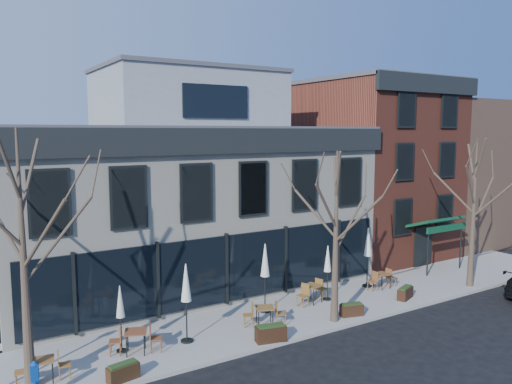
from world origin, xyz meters
TOP-DOWN VIEW (x-y plane):
  - ground at (0.00, 0.00)m, footprint 120.00×120.00m
  - sidewalk_front at (3.25, -2.15)m, footprint 33.50×4.70m
  - corner_building at (0.07, 5.07)m, footprint 18.39×10.39m
  - red_brick_building at (13.00, 4.98)m, footprint 8.20×11.78m
  - bg_building at (23.00, 6.00)m, footprint 12.00×12.00m
  - tree_corner at (-8.49, -3.20)m, footprint 3.93×3.98m
  - tree_mid at (3.01, -3.90)m, footprint 3.50×3.55m
  - tree_right at (12.01, -3.90)m, footprint 3.72×3.77m
  - call_box at (-8.49, -4.20)m, footprint 0.26×0.26m
  - cafe_set_0 at (-8.09, -2.96)m, footprint 1.72×0.77m
  - cafe_set_1 at (-4.96, -2.50)m, footprint 1.92×1.14m
  - cafe_set_2 at (0.28, -2.79)m, footprint 1.81×1.12m
  - cafe_set_3 at (3.61, -1.65)m, footprint 1.96×0.95m
  - cafe_set_5 at (7.89, -1.83)m, footprint 1.75×0.71m
  - umbrella_0 at (-5.36, -2.13)m, footprint 0.39×0.39m
  - umbrella_1 at (-3.04, -2.58)m, footprint 0.48×0.48m
  - umbrella_2 at (1.14, -1.49)m, footprint 0.48×0.48m
  - umbrella_3 at (4.44, -1.71)m, footprint 0.41×0.41m
  - umbrella_4 at (7.45, -1.23)m, footprint 0.48×0.48m
  - planter_0 at (-5.94, -4.20)m, footprint 1.06×0.57m
  - planter_1 at (-0.35, -4.20)m, footprint 1.22×0.71m
  - planter_2 at (4.01, -3.84)m, footprint 1.05×0.64m
  - planter_3 at (7.65, -3.54)m, footprint 1.11×0.75m

SIDE VIEW (x-z plane):
  - ground at x=0.00m, z-range 0.00..0.00m
  - sidewalk_front at x=3.25m, z-range 0.00..0.15m
  - planter_2 at x=4.01m, z-range 0.15..0.70m
  - planter_0 at x=-5.94m, z-range 0.15..0.71m
  - planter_3 at x=7.65m, z-range 0.15..0.73m
  - planter_1 at x=-0.35m, z-range 0.15..0.79m
  - cafe_set_0 at x=-8.09m, z-range 0.16..1.05m
  - cafe_set_5 at x=7.89m, z-range 0.16..1.09m
  - cafe_set_2 at x=0.28m, z-range 0.16..1.10m
  - cafe_set_1 at x=-4.96m, z-range 0.16..1.15m
  - cafe_set_3 at x=3.61m, z-range 0.16..1.17m
  - call_box at x=-8.49m, z-range 0.19..1.48m
  - umbrella_0 at x=-5.36m, z-range 0.65..3.07m
  - umbrella_3 at x=4.44m, z-range 0.68..3.26m
  - umbrella_1 at x=-3.04m, z-range 0.76..3.75m
  - umbrella_4 at x=7.45m, z-range 0.77..3.79m
  - umbrella_2 at x=1.14m, z-range 0.77..3.79m
  - tree_mid at x=3.01m, z-range 0.27..7.31m
  - tree_right at x=12.01m, z-range 0.28..7.76m
  - tree_corner at x=-8.49m, z-range 0.29..8.21m
  - corner_building at x=0.07m, z-range -0.83..10.27m
  - bg_building at x=23.00m, z-range 0.00..10.00m
  - red_brick_building at x=13.00m, z-range 0.05..11.22m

